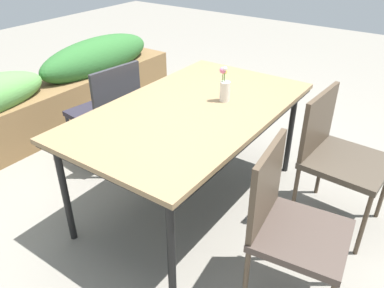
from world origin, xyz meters
The scene contains 7 objects.
ground_plane centered at (0.00, 0.00, 0.00)m, with size 12.00×12.00×0.00m, color gray.
dining_table centered at (0.01, -0.03, 0.71)m, with size 1.72×1.00×0.76m.
chair_near_left centered at (-0.39, -0.89, 0.52)m, with size 0.49×0.49×0.91m.
chair_near_right centered at (0.40, -0.89, 0.53)m, with size 0.51×0.51×0.90m.
chair_far_side centered at (0.06, 0.83, 0.50)m, with size 0.52×0.52×0.88m.
flower_vase centered at (0.22, -0.15, 0.86)m, with size 0.07×0.07×0.25m.
planter_box centered at (0.11, 1.75, 0.36)m, with size 3.13×0.47×0.77m.
Camera 1 is at (-1.84, -1.33, 1.80)m, focal length 35.69 mm.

